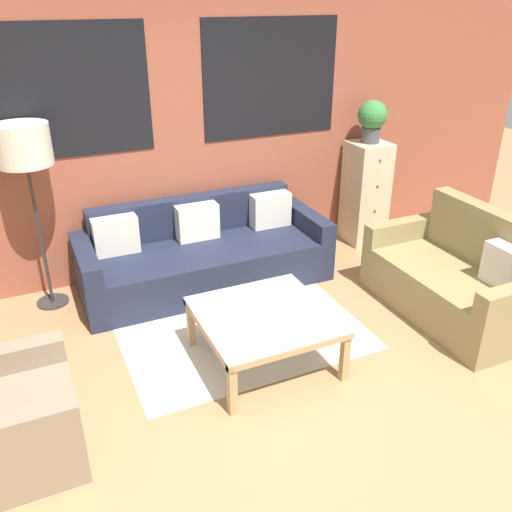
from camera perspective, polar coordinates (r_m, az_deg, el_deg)
The scene contains 9 objects.
ground_plane at distance 3.84m, azimuth 4.19°, elevation -15.61°, with size 16.00×16.00×0.00m, color #9E754C.
wall_back_brick at distance 5.26m, azimuth -8.26°, elevation 13.25°, with size 8.40×0.09×2.80m.
rug at distance 4.70m, azimuth -2.38°, elevation -6.78°, with size 1.95×1.77×0.00m.
couch_dark at distance 5.20m, azimuth -5.52°, elevation 0.08°, with size 2.33×0.88×0.78m.
settee_vintage at distance 4.98m, azimuth 20.36°, elevation -2.44°, with size 0.80×1.51×0.92m.
coffee_table at distance 4.03m, azimuth 0.87°, elevation -6.79°, with size 0.95×0.95×0.42m.
floor_lamp at distance 4.77m, azimuth -23.24°, elevation 10.18°, with size 0.44×0.44×1.63m.
drawer_cabinet at distance 6.11m, azimuth 11.42°, elevation 6.53°, with size 0.40×0.42×1.12m.
potted_plant at distance 5.90m, azimuth 12.13°, elevation 13.96°, with size 0.30×0.30×0.44m.
Camera 1 is at (-1.43, -2.50, 2.55)m, focal length 38.00 mm.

